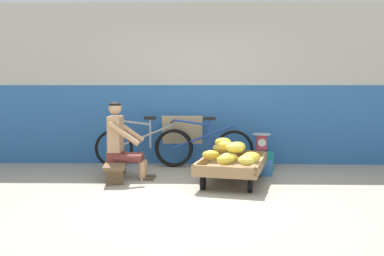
{
  "coord_description": "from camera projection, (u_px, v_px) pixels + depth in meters",
  "views": [
    {
      "loc": [
        0.14,
        -4.97,
        1.39
      ],
      "look_at": [
        -0.02,
        1.4,
        0.75
      ],
      "focal_mm": 40.46,
      "sensor_mm": 36.0,
      "label": 1
    }
  ],
  "objects": [
    {
      "name": "sign_board",
      "position": [
        182.0,
        140.0,
        7.57
      ],
      "size": [
        0.7,
        0.3,
        0.86
      ],
      "color": "#C6B289",
      "rests_on": "ground"
    },
    {
      "name": "banana_cart",
      "position": [
        233.0,
        166.0,
        6.14
      ],
      "size": [
        1.15,
        1.6,
        0.36
      ],
      "color": "#99754C",
      "rests_on": "ground"
    },
    {
      "name": "bicycle_far_left",
      "position": [
        203.0,
        147.0,
        7.23
      ],
      "size": [
        1.66,
        0.48,
        0.86
      ],
      "color": "black",
      "rests_on": "ground"
    },
    {
      "name": "vendor_seated",
      "position": [
        122.0,
        141.0,
        6.35
      ],
      "size": [
        0.69,
        0.49,
        1.14
      ],
      "color": "tan",
      "rests_on": "ground"
    },
    {
      "name": "bicycle_near_left",
      "position": [
        144.0,
        146.0,
        7.32
      ],
      "size": [
        1.66,
        0.48,
        0.86
      ],
      "color": "black",
      "rests_on": "ground"
    },
    {
      "name": "plastic_crate",
      "position": [
        261.0,
        160.0,
        7.1
      ],
      "size": [
        0.36,
        0.28,
        0.3
      ],
      "color": "#19847F",
      "rests_on": "ground"
    },
    {
      "name": "banana_pile",
      "position": [
        233.0,
        152.0,
        6.0
      ],
      "size": [
        0.81,
        1.48,
        0.26
      ],
      "color": "yellow",
      "rests_on": "banana_cart"
    },
    {
      "name": "shopping_bag",
      "position": [
        266.0,
        168.0,
        6.62
      ],
      "size": [
        0.18,
        0.12,
        0.24
      ],
      "primitive_type": "cube",
      "color": "#3370B7",
      "rests_on": "ground"
    },
    {
      "name": "low_bench",
      "position": [
        116.0,
        165.0,
        6.4
      ],
      "size": [
        0.44,
        1.13,
        0.27
      ],
      "color": "brown",
      "rests_on": "ground"
    },
    {
      "name": "back_wall",
      "position": [
        195.0,
        84.0,
        7.63
      ],
      "size": [
        16.0,
        0.3,
        2.79
      ],
      "color": "#2D609E",
      "rests_on": "ground"
    },
    {
      "name": "weighing_scale",
      "position": [
        262.0,
        142.0,
        7.07
      ],
      "size": [
        0.3,
        0.3,
        0.29
      ],
      "color": "#28282D",
      "rests_on": "plastic_crate"
    },
    {
      "name": "ground_plane",
      "position": [
        191.0,
        203.0,
        5.09
      ],
      "size": [
        80.0,
        80.0,
        0.0
      ],
      "primitive_type": "plane",
      "color": "gray"
    }
  ]
}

